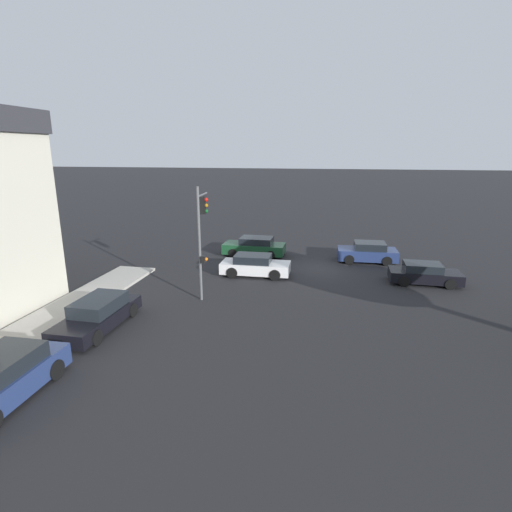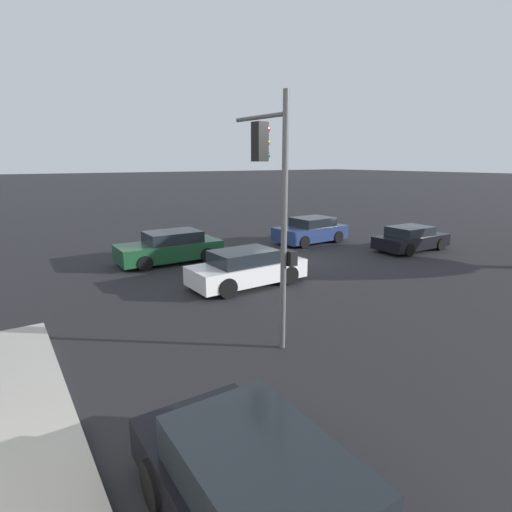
{
  "view_description": "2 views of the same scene",
  "coord_description": "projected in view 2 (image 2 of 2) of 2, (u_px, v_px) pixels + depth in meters",
  "views": [
    {
      "loc": [
        -0.79,
        26.04,
        7.67
      ],
      "look_at": [
        3.71,
        3.16,
        1.48
      ],
      "focal_mm": 28.0,
      "sensor_mm": 36.0,
      "label": 1
    },
    {
      "loc": [
        11.39,
        14.28,
        4.46
      ],
      "look_at": [
        3.68,
        2.64,
        1.12
      ],
      "focal_mm": 28.0,
      "sensor_mm": 36.0,
      "label": 2
    }
  ],
  "objects": [
    {
      "name": "crossing_car_0",
      "position": [
        311.0,
        231.0,
        22.2
      ],
      "size": [
        4.15,
        2.13,
        1.41
      ],
      "rotation": [
        0.0,
        0.0,
        0.04
      ],
      "color": "navy",
      "rests_on": "ground_plane"
    },
    {
      "name": "crossing_car_2",
      "position": [
        246.0,
        268.0,
        14.52
      ],
      "size": [
        4.34,
        1.9,
        1.34
      ],
      "rotation": [
        0.0,
        0.0,
        3.16
      ],
      "color": "silver",
      "rests_on": "ground_plane"
    },
    {
      "name": "parked_car_0",
      "position": [
        270.0,
        512.0,
        4.44
      ],
      "size": [
        1.93,
        4.75,
        1.35
      ],
      "rotation": [
        0.0,
        0.0,
        1.56
      ],
      "color": "black",
      "rests_on": "ground_plane"
    },
    {
      "name": "crossing_car_1",
      "position": [
        170.0,
        247.0,
        17.94
      ],
      "size": [
        4.59,
        2.06,
        1.39
      ],
      "rotation": [
        0.0,
        0.0,
        -0.02
      ],
      "color": "#194728",
      "rests_on": "ground_plane"
    },
    {
      "name": "ground_plane",
      "position": [
        290.0,
        258.0,
        18.73
      ],
      "size": [
        300.0,
        300.0,
        0.0
      ],
      "primitive_type": "plane",
      "color": "black"
    },
    {
      "name": "traffic_signal",
      "position": [
        274.0,
        191.0,
        9.25
      ],
      "size": [
        0.64,
        1.97,
        5.94
      ],
      "rotation": [
        0.0,
        0.0,
        3.22
      ],
      "color": "#515456",
      "rests_on": "ground_plane"
    },
    {
      "name": "crossing_car_3",
      "position": [
        411.0,
        239.0,
        20.3
      ],
      "size": [
        4.05,
        1.91,
        1.24
      ],
      "rotation": [
        0.0,
        0.0,
        3.13
      ],
      "color": "black",
      "rests_on": "ground_plane"
    }
  ]
}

